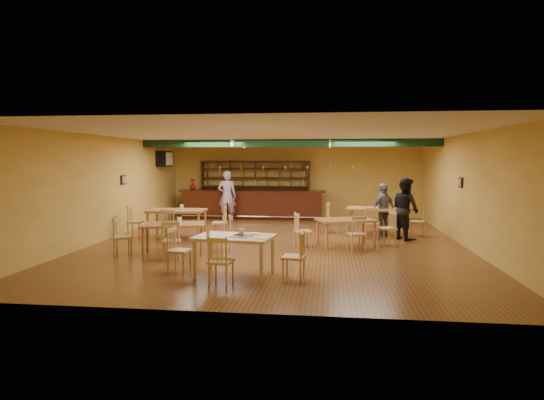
# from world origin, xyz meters

# --- Properties ---
(floor) EXTENTS (12.00, 12.00, 0.00)m
(floor) POSITION_xyz_m (0.00, 0.00, 0.00)
(floor) COLOR brown
(floor) RESTS_ON ground
(ceiling_beam) EXTENTS (10.00, 0.30, 0.25)m
(ceiling_beam) POSITION_xyz_m (0.00, 2.80, 2.87)
(ceiling_beam) COLOR #103219
(ceiling_beam) RESTS_ON ceiling
(track_rail_left) EXTENTS (0.05, 2.50, 0.05)m
(track_rail_left) POSITION_xyz_m (-1.80, 3.40, 2.94)
(track_rail_left) COLOR white
(track_rail_left) RESTS_ON ceiling
(track_rail_right) EXTENTS (0.05, 2.50, 0.05)m
(track_rail_right) POSITION_xyz_m (1.40, 3.40, 2.94)
(track_rail_right) COLOR white
(track_rail_right) RESTS_ON ceiling
(ac_unit) EXTENTS (0.34, 0.70, 0.48)m
(ac_unit) POSITION_xyz_m (-4.80, 4.20, 2.35)
(ac_unit) COLOR white
(ac_unit) RESTS_ON wall_left
(picture_left) EXTENTS (0.04, 0.34, 0.28)m
(picture_left) POSITION_xyz_m (-4.97, 1.00, 1.70)
(picture_left) COLOR black
(picture_left) RESTS_ON wall_left
(picture_right) EXTENTS (0.04, 0.34, 0.28)m
(picture_right) POSITION_xyz_m (4.97, 0.50, 1.70)
(picture_right) COLOR black
(picture_right) RESTS_ON wall_right
(bar_counter) EXTENTS (5.72, 0.85, 1.13)m
(bar_counter) POSITION_xyz_m (-1.59, 5.15, 0.56)
(bar_counter) COLOR #36170A
(bar_counter) RESTS_ON ground
(back_bar_hutch) EXTENTS (4.42, 0.40, 2.28)m
(back_bar_hutch) POSITION_xyz_m (-1.59, 5.78, 1.14)
(back_bar_hutch) COLOR #36170A
(back_bar_hutch) RESTS_ON ground
(poinsettia) EXTENTS (0.31, 0.31, 0.43)m
(poinsettia) POSITION_xyz_m (-4.00, 5.15, 1.35)
(poinsettia) COLOR #A50F20
(poinsettia) RESTS_ON bar_counter
(dining_table_a) EXTENTS (1.71, 1.07, 0.83)m
(dining_table_a) POSITION_xyz_m (-3.12, 0.56, 0.42)
(dining_table_a) COLOR #AE6A3D
(dining_table_a) RESTS_ON ground
(dining_table_b) EXTENTS (1.82, 1.28, 0.84)m
(dining_table_b) POSITION_xyz_m (2.79, 1.78, 0.42)
(dining_table_b) COLOR #AE6A3D
(dining_table_b) RESTS_ON ground
(dining_table_c) EXTENTS (1.71, 1.28, 0.76)m
(dining_table_c) POSITION_xyz_m (-2.40, -1.86, 0.38)
(dining_table_c) COLOR #AE6A3D
(dining_table_c) RESTS_ON ground
(dining_table_d) EXTENTS (1.70, 1.34, 0.74)m
(dining_table_d) POSITION_xyz_m (1.84, -0.33, 0.37)
(dining_table_d) COLOR #AE6A3D
(dining_table_d) RESTS_ON ground
(near_table) EXTENTS (1.64, 1.18, 0.81)m
(near_table) POSITION_xyz_m (-0.47, -3.81, 0.41)
(near_table) COLOR tan
(near_table) RESTS_ON ground
(pizza_tray) EXTENTS (0.51, 0.51, 0.01)m
(pizza_tray) POSITION_xyz_m (-0.36, -3.81, 0.82)
(pizza_tray) COLOR silver
(pizza_tray) RESTS_ON near_table
(parmesan_shaker) EXTENTS (0.08, 0.08, 0.11)m
(parmesan_shaker) POSITION_xyz_m (-0.96, -3.97, 0.87)
(parmesan_shaker) COLOR #EAE5C6
(parmesan_shaker) RESTS_ON near_table
(napkin_stack) EXTENTS (0.22, 0.18, 0.03)m
(napkin_stack) POSITION_xyz_m (-0.09, -3.59, 0.83)
(napkin_stack) COLOR white
(napkin_stack) RESTS_ON near_table
(pizza_server) EXTENTS (0.29, 0.29, 0.00)m
(pizza_server) POSITION_xyz_m (-0.20, -3.75, 0.83)
(pizza_server) COLOR silver
(pizza_server) RESTS_ON pizza_tray
(side_plate) EXTENTS (0.25, 0.25, 0.01)m
(side_plate) POSITION_xyz_m (0.12, -4.02, 0.82)
(side_plate) COLOR white
(side_plate) RESTS_ON near_table
(patron_bar) EXTENTS (0.76, 0.56, 1.91)m
(patron_bar) POSITION_xyz_m (-2.43, 4.33, 0.95)
(patron_bar) COLOR purple
(patron_bar) RESTS_ON ground
(patron_right_a) EXTENTS (1.01, 1.09, 1.80)m
(patron_right_a) POSITION_xyz_m (3.59, 0.98, 0.90)
(patron_right_a) COLOR black
(patron_right_a) RESTS_ON ground
(patron_right_b) EXTENTS (0.96, 0.93, 1.61)m
(patron_right_b) POSITION_xyz_m (3.04, 1.67, 0.80)
(patron_right_b) COLOR slate
(patron_right_b) RESTS_ON ground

